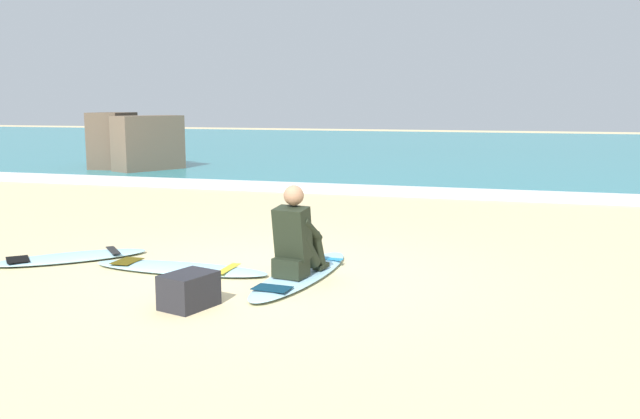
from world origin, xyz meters
TOP-DOWN VIEW (x-y plane):
  - ground_plane at (0.00, 0.00)m, footprint 80.00×80.00m
  - sea at (0.00, 20.76)m, footprint 80.00×28.00m
  - breaking_foam at (0.00, 7.06)m, footprint 80.00×0.90m
  - surfboard_main at (0.29, 0.07)m, footprint 0.72×2.33m
  - surfer_seated at (0.29, -0.08)m, footprint 0.45×0.75m
  - surfboard_spare_near at (-1.09, -0.06)m, footprint 2.08×0.52m
  - surfboard_spare_far at (-2.60, 0.05)m, footprint 1.65×1.60m
  - rock_outcrop_distant at (-7.65, 9.72)m, footprint 3.34×2.86m
  - beach_bag at (-0.36, -1.24)m, footprint 0.48×0.56m

SIDE VIEW (x-z plane):
  - ground_plane at x=0.00m, z-range 0.00..0.00m
  - surfboard_main at x=0.29m, z-range 0.00..0.07m
  - surfboard_spare_near at x=-1.09m, z-range 0.00..0.07m
  - surfboard_spare_far at x=-2.60m, z-range 0.00..0.07m
  - sea at x=0.00m, z-range 0.00..0.10m
  - breaking_foam at x=0.00m, z-range 0.00..0.11m
  - beach_bag at x=-0.36m, z-range 0.00..0.32m
  - surfer_seated at x=0.29m, z-range -0.04..0.91m
  - rock_outcrop_distant at x=-7.65m, z-range -0.16..1.43m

